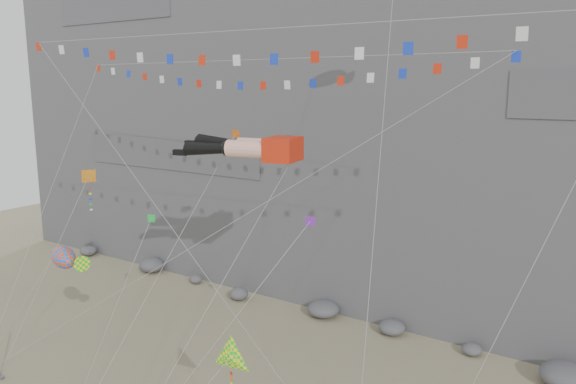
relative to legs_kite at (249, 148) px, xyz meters
name	(u,v)px	position (x,y,z in m)	size (l,w,h in m)	color
cliff	(405,17)	(-0.62, 25.42, 10.16)	(80.00, 28.00, 50.00)	slate
talus_boulders	(323,309)	(-0.62, 10.42, -14.24)	(60.00, 3.00, 1.20)	slate
legs_kite	(249,148)	(0.00, 0.00, 0.00)	(8.27, 16.08, 20.82)	red
flag_banner_upper	(251,60)	(-2.16, 3.11, 5.37)	(33.54, 14.38, 27.12)	red
flag_banner_lower	(255,30)	(3.43, -3.88, 6.46)	(34.16, 4.79, 24.04)	red
harlequin_kite	(88,177)	(-12.85, -2.10, -2.66)	(1.99, 8.51, 14.27)	red
fish_windsock	(63,257)	(-8.84, -7.26, -6.60)	(8.52, 3.61, 10.66)	#FF430D
delta_kite	(230,358)	(5.32, -8.57, -8.64)	(4.69, 5.53, 8.77)	#FFF90D
small_kite_a	(232,140)	(-2.29, 1.17, 0.25)	(1.06, 15.11, 21.17)	orange
small_kite_b	(307,226)	(6.06, -3.11, -3.40)	(6.00, 10.28, 16.04)	purple
small_kite_c	(149,223)	(-4.52, -4.15, -4.48)	(4.02, 11.29, 15.40)	green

